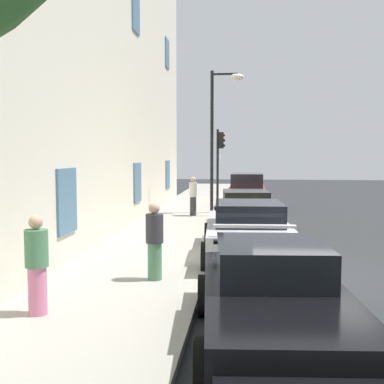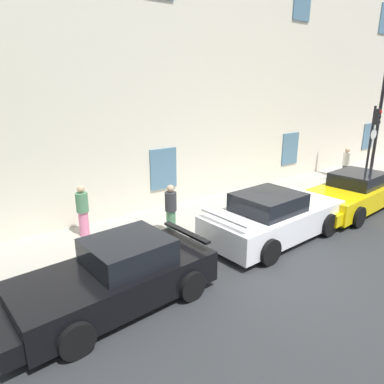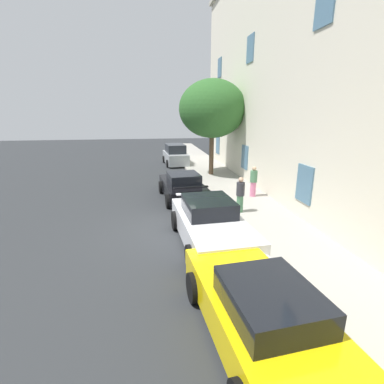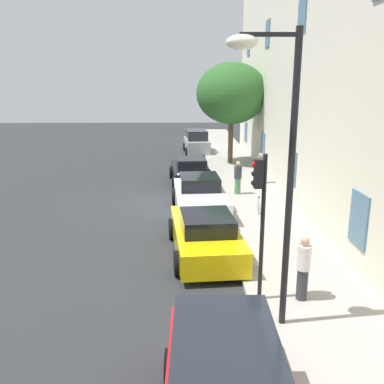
{
  "view_description": "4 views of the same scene",
  "coord_description": "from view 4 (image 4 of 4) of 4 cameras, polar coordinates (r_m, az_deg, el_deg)",
  "views": [
    {
      "loc": [
        -10.2,
        1.49,
        2.66
      ],
      "look_at": [
        0.69,
        2.7,
        1.78
      ],
      "focal_mm": 43.37,
      "sensor_mm": 36.0,
      "label": 1
    },
    {
      "loc": [
        -6.52,
        -5.25,
        4.58
      ],
      "look_at": [
        -0.66,
        2.83,
        1.5
      ],
      "focal_mm": 32.85,
      "sensor_mm": 36.0,
      "label": 2
    },
    {
      "loc": [
        9.98,
        -0.62,
        4.34
      ],
      "look_at": [
        -0.49,
        1.03,
        1.33
      ],
      "focal_mm": 26.05,
      "sensor_mm": 36.0,
      "label": 3
    },
    {
      "loc": [
        17.87,
        0.73,
        5.2
      ],
      "look_at": [
        2.28,
        1.03,
        1.13
      ],
      "focal_mm": 38.87,
      "sensor_mm": 36.0,
      "label": 4
    }
  ],
  "objects": [
    {
      "name": "pedestrian_bystander",
      "position": [
        19.65,
        6.31,
        2.0
      ],
      "size": [
        0.42,
        0.42,
        1.56
      ],
      "color": "#4C7F59",
      "rests_on": "sidewalk"
    },
    {
      "name": "tree_near_kerb",
      "position": [
        27.16,
        5.47,
        13.31
      ],
      "size": [
        4.5,
        4.5,
        6.4
      ],
      "color": "brown",
      "rests_on": "sidewalk"
    },
    {
      "name": "ground_plane",
      "position": [
        18.62,
        -3.31,
        -1.61
      ],
      "size": [
        80.0,
        80.0,
        0.0
      ],
      "primitive_type": "plane",
      "color": "#2B2D30"
    },
    {
      "name": "sidewalk",
      "position": [
        18.86,
        8.64,
        -1.32
      ],
      "size": [
        60.0,
        3.28,
        0.14
      ],
      "primitive_type": "cube",
      "color": "#A8A399",
      "rests_on": "ground"
    },
    {
      "name": "traffic_light",
      "position": [
        9.63,
        9.32,
        -1.46
      ],
      "size": [
        0.44,
        0.36,
        3.55
      ],
      "color": "black",
      "rests_on": "sidewalk"
    },
    {
      "name": "sportscar_white_middle",
      "position": [
        13.19,
        1.73,
        -5.66
      ],
      "size": [
        5.14,
        2.42,
        1.41
      ],
      "color": "yellow",
      "rests_on": "ground"
    },
    {
      "name": "street_lamp",
      "position": [
        8.27,
        10.99,
        8.14
      ],
      "size": [
        0.44,
        1.42,
        6.08
      ],
      "color": "black",
      "rests_on": "sidewalk"
    },
    {
      "name": "sportscar_yellow_flank",
      "position": [
        16.93,
        1.16,
        -0.91
      ],
      "size": [
        5.16,
        2.43,
        1.51
      ],
      "color": "white",
      "rests_on": "ground"
    },
    {
      "name": "building_facade",
      "position": [
        19.24,
        21.23,
        18.81
      ],
      "size": [
        35.66,
        4.76,
        13.8
      ],
      "color": "beige",
      "rests_on": "ground"
    },
    {
      "name": "hatchback_distant",
      "position": [
        32.23,
        0.64,
        6.8
      ],
      "size": [
        4.04,
        2.1,
        1.76
      ],
      "color": "#B2B7BC",
      "rests_on": "ground"
    },
    {
      "name": "pedestrian_admiring",
      "position": [
        10.39,
        15.02,
        -9.97
      ],
      "size": [
        0.4,
        0.4,
        1.61
      ],
      "color": "#333338",
      "rests_on": "sidewalk"
    },
    {
      "name": "sportscar_red_lead",
      "position": [
        22.42,
        -0.25,
        2.84
      ],
      "size": [
        4.74,
        2.37,
        1.42
      ],
      "color": "black",
      "rests_on": "ground"
    },
    {
      "name": "pedestrian_strolling",
      "position": [
        22.01,
        9.34,
        3.28
      ],
      "size": [
        0.48,
        0.48,
        1.58
      ],
      "color": "pink",
      "rests_on": "sidewalk"
    }
  ]
}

